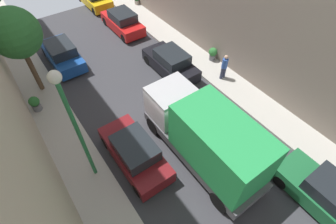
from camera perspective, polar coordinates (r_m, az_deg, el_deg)
The scene contains 15 objects.
ground at distance 14.00m, azimuth 0.51°, elevation -2.77°, with size 32.00×32.00×0.00m, color #38383D.
sidewalk_left at distance 12.92m, azimuth -18.18°, elevation -12.52°, with size 2.00×44.00×0.15m, color #B7B2A8.
sidewalk_right at distance 16.49m, azimuth 14.78°, elevation 5.38°, with size 2.00×44.00×0.15m, color #B7B2A8.
parked_car_left_2 at distance 12.17m, azimuth -7.44°, elevation -8.99°, with size 1.78×4.20×1.57m.
parked_car_left_3 at distance 18.95m, azimuth -22.65°, elevation 11.88°, with size 1.78×4.20×1.57m.
parked_car_right_1 at distance 12.90m, azimuth 32.12°, elevation -15.64°, with size 1.78×4.20×1.57m.
parked_car_right_2 at distance 16.79m, azimuth 0.62°, elevation 10.98°, with size 1.78×4.20×1.57m.
parked_car_right_3 at distance 21.49m, azimuth -10.14°, elevation 19.28°, with size 1.78×4.20×1.57m.
delivery_truck at distance 11.39m, azimuth 8.50°, elevation -5.53°, with size 2.26×6.60×3.38m.
pedestrian at distance 16.31m, azimuth 12.52°, elevation 10.01°, with size 0.40×0.36×1.72m.
street_tree_2 at distance 15.57m, azimuth -31.10°, elevation 14.82°, with size 2.62×2.62×5.11m.
potted_plant_0 at distance 25.28m, azimuth -7.07°, elevation 23.71°, with size 0.45×0.45×0.73m.
potted_plant_1 at distance 15.99m, azimuth -27.67°, elevation 1.73°, with size 0.57×0.57×0.93m.
potted_plant_5 at distance 17.98m, azimuth 10.00°, elevation 12.85°, with size 0.58×0.58×0.92m.
lamp_post at distance 9.59m, azimuth -20.69°, elevation -1.26°, with size 0.44×0.44×6.00m.
Camera 1 is at (-5.24, -7.09, 10.88)m, focal length 27.18 mm.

